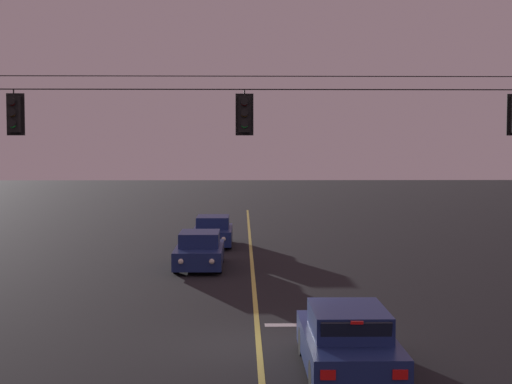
% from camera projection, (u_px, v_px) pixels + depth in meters
% --- Properties ---
extents(ground_plane, '(180.00, 180.00, 0.00)m').
position_uv_depth(ground_plane, '(259.00, 346.00, 17.88)').
color(ground_plane, black).
extents(lane_centre_stripe, '(0.14, 60.00, 0.01)m').
position_uv_depth(lane_centre_stripe, '(253.00, 281.00, 26.58)').
color(lane_centre_stripe, '#D1C64C').
rests_on(lane_centre_stripe, ground).
extents(stop_bar_paint, '(3.40, 0.36, 0.01)m').
position_uv_depth(stop_bar_paint, '(329.00, 325.00, 20.03)').
color(stop_bar_paint, silver).
rests_on(stop_bar_paint, ground).
extents(signal_span_assembly, '(21.03, 0.32, 7.61)m').
position_uv_depth(signal_span_assembly, '(257.00, 174.00, 20.36)').
color(signal_span_assembly, '#2D2116').
rests_on(signal_span_assembly, ground).
extents(traffic_light_leftmost, '(0.48, 0.41, 1.22)m').
position_uv_depth(traffic_light_leftmost, '(14.00, 114.00, 20.13)').
color(traffic_light_leftmost, black).
extents(traffic_light_left_inner, '(0.48, 0.41, 1.22)m').
position_uv_depth(traffic_light_left_inner, '(245.00, 114.00, 20.24)').
color(traffic_light_left_inner, black).
extents(car_waiting_near_lane, '(1.80, 4.33, 1.39)m').
position_uv_depth(car_waiting_near_lane, '(348.00, 342.00, 15.73)').
color(car_waiting_near_lane, navy).
rests_on(car_waiting_near_lane, ground).
extents(car_oncoming_lead, '(1.80, 4.42, 1.39)m').
position_uv_depth(car_oncoming_lead, '(200.00, 251.00, 29.55)').
color(car_oncoming_lead, navy).
rests_on(car_oncoming_lead, ground).
extents(car_oncoming_trailing, '(1.80, 4.42, 1.39)m').
position_uv_depth(car_oncoming_trailing, '(213.00, 232.00, 36.24)').
color(car_oncoming_trailing, navy).
rests_on(car_oncoming_trailing, ground).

